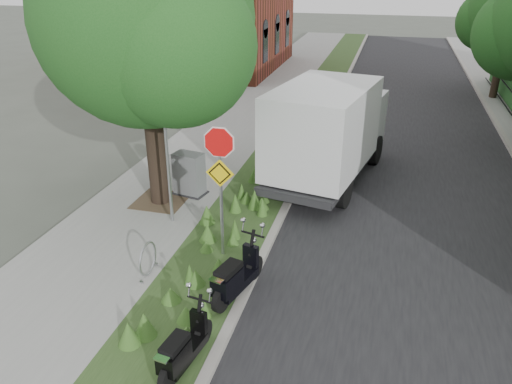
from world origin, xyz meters
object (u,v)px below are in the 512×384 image
at_px(box_truck, 328,128).
at_px(utility_cabinet, 189,175).
at_px(sign_assembly, 220,166).
at_px(scooter_near, 181,354).
at_px(scooter_far, 233,281).

xyz_separation_m(box_truck, utility_cabinet, (-3.67, -2.26, -1.01)).
relative_size(sign_assembly, utility_cabinet, 2.59).
xyz_separation_m(scooter_near, utility_cabinet, (-2.48, 6.57, 0.22)).
bearing_deg(scooter_far, sign_assembly, 115.76).
bearing_deg(sign_assembly, box_truck, 71.88).
height_order(scooter_near, box_truck, box_truck).
xyz_separation_m(sign_assembly, scooter_near, (0.50, -3.65, -1.83)).
distance_m(scooter_far, box_truck, 6.90).
height_order(box_truck, utility_cabinet, box_truck).
bearing_deg(scooter_far, utility_cabinet, 121.38).
bearing_deg(scooter_near, utility_cabinet, 110.66).
bearing_deg(sign_assembly, scooter_far, -64.24).
relative_size(scooter_far, box_truck, 0.29).
bearing_deg(box_truck, utility_cabinet, -148.36).
distance_m(scooter_near, scooter_far, 2.12).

